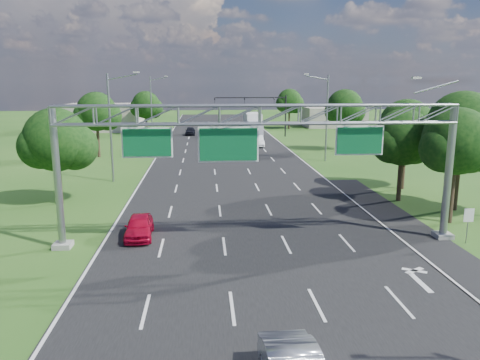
{
  "coord_description": "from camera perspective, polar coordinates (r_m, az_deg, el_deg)",
  "views": [
    {
      "loc": [
        -2.86,
        -14.02,
        9.33
      ],
      "look_at": [
        -0.64,
        14.8,
        3.19
      ],
      "focal_mm": 35.0,
      "sensor_mm": 36.0,
      "label": 1
    }
  ],
  "objects": [
    {
      "name": "car_queue_d",
      "position": [
        68.25,
        2.11,
        4.78
      ],
      "size": [
        1.67,
        4.74,
        1.56
      ],
      "primitive_type": "imported",
      "rotation": [
        0.0,
        0.0,
        0.01
      ],
      "color": "white",
      "rests_on": "ground"
    },
    {
      "name": "car_queue_c",
      "position": [
        83.07,
        -6.08,
        5.96
      ],
      "size": [
        1.74,
        4.17,
        1.41
      ],
      "primitive_type": "imported",
      "rotation": [
        0.0,
        0.0,
        -0.02
      ],
      "color": "black",
      "rests_on": "ground"
    },
    {
      "name": "traffic_signal",
      "position": [
        79.8,
        3.08,
        8.98
      ],
      "size": [
        12.21,
        0.24,
        7.0
      ],
      "color": "black",
      "rests_on": "ground"
    },
    {
      "name": "tree_verge_rd",
      "position": [
        64.98,
        12.68,
        8.44
      ],
      "size": [
        5.76,
        4.8,
        8.28
      ],
      "color": "#2D2116",
      "rests_on": "ground"
    },
    {
      "name": "car_queue_a",
      "position": [
        79.33,
        -3.76,
        5.72
      ],
      "size": [
        2.33,
        4.98,
        1.41
      ],
      "primitive_type": "imported",
      "rotation": [
        0.0,
        0.0,
        -0.08
      ],
      "color": "silver",
      "rests_on": "ground"
    },
    {
      "name": "road",
      "position": [
        45.09,
        -0.68,
        0.04
      ],
      "size": [
        18.0,
        180.0,
        0.02
      ],
      "primitive_type": "cube",
      "color": "black",
      "rests_on": "ground"
    },
    {
      "name": "sign_gantry",
      "position": [
        26.32,
        2.59,
        6.66
      ],
      "size": [
        23.5,
        1.0,
        9.56
      ],
      "color": "gray",
      "rests_on": "ground"
    },
    {
      "name": "streetlight_r_mid",
      "position": [
        55.97,
        10.36,
        7.95
      ],
      "size": [
        2.97,
        0.22,
        10.16
      ],
      "color": "gray",
      "rests_on": "ground"
    },
    {
      "name": "tree_verge_lc",
      "position": [
        84.77,
        -11.36,
        8.81
      ],
      "size": [
        5.76,
        4.8,
        7.62
      ],
      "color": "#2D2116",
      "rests_on": "ground"
    },
    {
      "name": "tree_verge_lb",
      "position": [
        60.61,
        -17.01,
        7.77
      ],
      "size": [
        5.76,
        4.8,
        8.06
      ],
      "color": "#2D2116",
      "rests_on": "ground"
    },
    {
      "name": "tree_verge_la",
      "position": [
        37.99,
        -21.37,
        4.25
      ],
      "size": [
        5.76,
        4.8,
        7.4
      ],
      "color": "#2D2116",
      "rests_on": "ground"
    },
    {
      "name": "box_truck",
      "position": [
        85.53,
        1.57,
        6.87
      ],
      "size": [
        2.94,
        9.5,
        3.57
      ],
      "rotation": [
        0.0,
        0.0,
        0.03
      ],
      "color": "white",
      "rests_on": "ground"
    },
    {
      "name": "road_flare",
      "position": [
        32.29,
        19.76,
        -5.54
      ],
      "size": [
        3.0,
        30.0,
        0.02
      ],
      "primitive_type": "cube",
      "color": "black",
      "rests_on": "ground"
    },
    {
      "name": "building_right",
      "position": [
        99.97,
        11.29,
        7.55
      ],
      "size": [
        12.0,
        9.0,
        4.0
      ],
      "primitive_type": "cube",
      "color": "gray",
      "rests_on": "ground"
    },
    {
      "name": "streetlight_l_near",
      "position": [
        44.98,
        -15.32,
        6.78
      ],
      "size": [
        2.97,
        0.22,
        10.16
      ],
      "color": "gray",
      "rests_on": "ground"
    },
    {
      "name": "tree_verge_re",
      "position": [
        93.69,
        6.09,
        9.39
      ],
      "size": [
        5.76,
        4.8,
        7.84
      ],
      "color": "#2D2116",
      "rests_on": "ground"
    },
    {
      "name": "streetlight_l_far",
      "position": [
        79.55,
        -10.63,
        9.08
      ],
      "size": [
        2.97,
        0.22,
        10.16
      ],
      "color": "gray",
      "rests_on": "ground"
    },
    {
      "name": "red_coupe",
      "position": [
        29.16,
        -12.2,
        -5.55
      ],
      "size": [
        1.78,
        4.06,
        1.36
      ],
      "primitive_type": "imported",
      "rotation": [
        0.0,
        0.0,
        0.04
      ],
      "color": "#B50827",
      "rests_on": "ground"
    },
    {
      "name": "tree_cluster_right",
      "position": [
        37.82,
        23.54,
        4.9
      ],
      "size": [
        9.91,
        14.6,
        8.68
      ],
      "color": "#2D2116",
      "rests_on": "ground"
    },
    {
      "name": "regulatory_sign",
      "position": [
        30.31,
        26.09,
        -4.22
      ],
      "size": [
        0.6,
        0.08,
        2.1
      ],
      "color": "gray",
      "rests_on": "ground"
    },
    {
      "name": "ground",
      "position": [
        45.09,
        -0.68,
        0.04
      ],
      "size": [
        220.0,
        220.0,
        0.0
      ],
      "primitive_type": "plane",
      "color": "#224E17",
      "rests_on": "ground"
    },
    {
      "name": "building_left",
      "position": [
        94.23,
        -16.25,
        7.36
      ],
      "size": [
        14.0,
        10.0,
        5.0
      ],
      "primitive_type": "cube",
      "color": "gray",
      "rests_on": "ground"
    }
  ]
}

